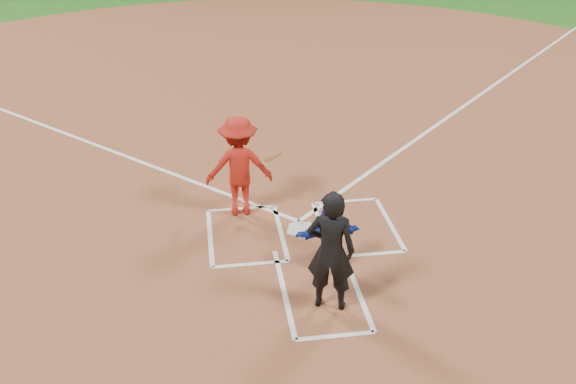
{
  "coord_description": "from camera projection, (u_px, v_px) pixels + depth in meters",
  "views": [
    {
      "loc": [
        -1.62,
        -9.42,
        5.85
      ],
      "look_at": [
        -0.3,
        -0.4,
        1.0
      ],
      "focal_mm": 40.0,
      "sensor_mm": 36.0,
      "label": 1
    }
  ],
  "objects": [
    {
      "name": "ground",
      "position": [
        302.0,
        231.0,
        11.19
      ],
      "size": [
        120.0,
        120.0,
        0.0
      ],
      "primitive_type": "plane",
      "color": "#1E5B16",
      "rests_on": "ground"
    },
    {
      "name": "home_plate_dirt",
      "position": [
        264.0,
        109.0,
        16.42
      ],
      "size": [
        28.0,
        28.0,
        0.01
      ],
      "primitive_type": "cylinder",
      "color": "brown",
      "rests_on": "ground"
    },
    {
      "name": "home_plate",
      "position": [
        302.0,
        230.0,
        11.18
      ],
      "size": [
        0.6,
        0.6,
        0.02
      ],
      "primitive_type": "cylinder",
      "rotation": [
        0.0,
        0.0,
        3.14
      ],
      "color": "silver",
      "rests_on": "home_plate_dirt"
    },
    {
      "name": "catcher",
      "position": [
        329.0,
        237.0,
        9.93
      ],
      "size": [
        1.05,
        0.41,
        1.11
      ],
      "primitive_type": "imported",
      "rotation": [
        0.0,
        0.0,
        3.22
      ],
      "color": "#1529AC",
      "rests_on": "home_plate_dirt"
    },
    {
      "name": "umpire",
      "position": [
        331.0,
        251.0,
        8.9
      ],
      "size": [
        0.79,
        0.64,
        1.87
      ],
      "primitive_type": "imported",
      "rotation": [
        0.0,
        0.0,
        2.82
      ],
      "color": "black",
      "rests_on": "home_plate_dirt"
    },
    {
      "name": "chalk_markings",
      "position": [
        267.0,
        119.0,
        15.8
      ],
      "size": [
        28.35,
        17.32,
        0.01
      ],
      "color": "white",
      "rests_on": "home_plate_dirt"
    },
    {
      "name": "batter_at_plate",
      "position": [
        239.0,
        166.0,
        11.32
      ],
      "size": [
        1.4,
        0.89,
        1.85
      ],
      "color": "red",
      "rests_on": "home_plate_dirt"
    }
  ]
}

